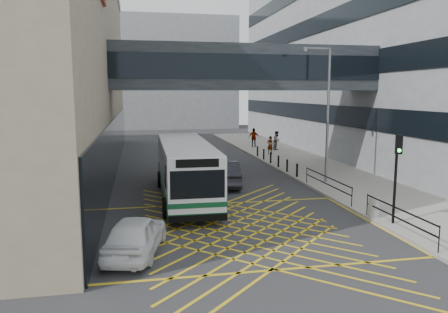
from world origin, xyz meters
TOP-DOWN VIEW (x-y plane):
  - ground at (0.00, 0.00)m, footprint 120.00×120.00m
  - building_right at (23.98, 24.00)m, footprint 24.09×44.00m
  - building_far at (-2.00, 60.00)m, footprint 28.00×16.00m
  - skybridge at (3.00, 12.00)m, footprint 20.00×4.10m
  - pavement at (9.00, 15.00)m, footprint 6.00×54.00m
  - box_junction at (0.00, 0.00)m, footprint 12.00×9.00m
  - bus at (-1.79, 6.01)m, footprint 2.95×11.32m
  - car_white at (-4.48, -2.09)m, footprint 2.90×4.94m
  - car_dark at (0.97, 8.88)m, footprint 2.46×5.27m
  - car_silver at (1.04, 20.64)m, footprint 2.15×4.72m
  - traffic_light at (6.57, -1.04)m, footprint 0.31×0.47m
  - street_lamp at (7.32, 8.12)m, footprint 1.92×0.41m
  - litter_bin at (6.31, 0.17)m, footprint 0.49×0.49m
  - kerb_railings at (6.15, 1.78)m, footprint 0.05×12.54m
  - bollards at (6.25, 15.00)m, footprint 0.14×10.14m
  - pedestrian_a at (7.72, 20.98)m, footprint 0.76×0.62m
  - pedestrian_b at (9.31, 23.78)m, footprint 1.03×1.02m
  - pedestrian_c at (7.72, 26.72)m, footprint 1.24×0.76m

SIDE VIEW (x-z plane):
  - ground at x=0.00m, z-range 0.00..0.00m
  - box_junction at x=0.00m, z-range 0.00..0.01m
  - pavement at x=9.00m, z-range 0.00..0.16m
  - litter_bin at x=6.31m, z-range 0.16..1.02m
  - bollards at x=6.25m, z-range 0.16..1.06m
  - car_silver at x=1.04m, z-range 0.00..1.44m
  - car_white at x=-4.48m, z-range 0.00..1.47m
  - car_dark at x=0.97m, z-range 0.00..1.60m
  - kerb_railings at x=6.15m, z-range 0.38..1.38m
  - pedestrian_a at x=7.72m, z-range 0.16..1.84m
  - pedestrian_b at x=9.31m, z-range 0.16..2.04m
  - pedestrian_c at x=7.72m, z-range 0.16..2.12m
  - bus at x=-1.79m, z-range 0.11..3.27m
  - traffic_light at x=6.57m, z-range 0.75..4.68m
  - street_lamp at x=7.32m, z-range 0.75..9.18m
  - skybridge at x=3.00m, z-range 6.00..9.00m
  - building_far at x=-2.00m, z-range 0.00..18.00m
  - building_right at x=23.98m, z-range 0.00..20.00m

